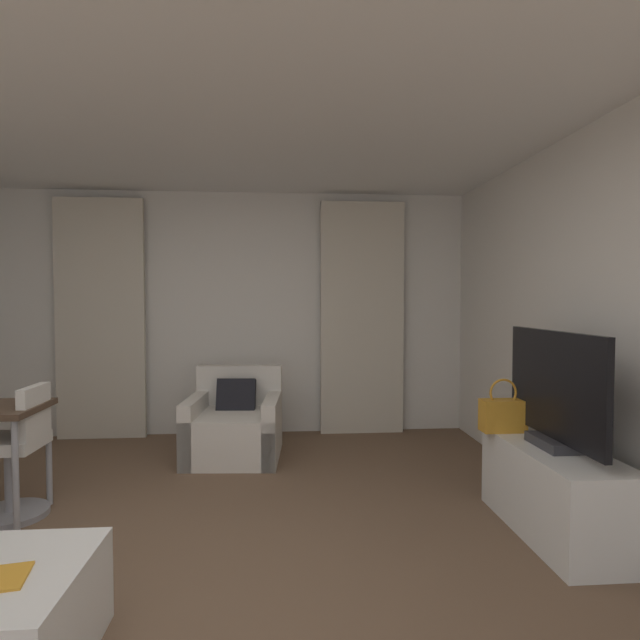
% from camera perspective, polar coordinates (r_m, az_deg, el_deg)
% --- Properties ---
extents(ground_plane, '(12.00, 12.00, 0.00)m').
position_cam_1_polar(ground_plane, '(3.04, -14.58, -26.41)').
color(ground_plane, brown).
extents(wall_window, '(5.12, 0.06, 2.60)m').
position_cam_1_polar(wall_window, '(5.67, -9.38, 0.72)').
color(wall_window, silver).
rests_on(wall_window, ground).
extents(ceiling, '(5.12, 6.12, 0.06)m').
position_cam_1_polar(ceiling, '(2.91, -15.17, 26.01)').
color(ceiling, white).
rests_on(ceiling, wall_left).
extents(curtain_left_panel, '(0.90, 0.06, 2.50)m').
position_cam_1_polar(curtain_left_panel, '(5.83, -23.08, 0.11)').
color(curtain_left_panel, beige).
rests_on(curtain_left_panel, ground).
extents(curtain_right_panel, '(0.90, 0.06, 2.50)m').
position_cam_1_polar(curtain_right_panel, '(5.60, 4.68, 0.21)').
color(curtain_right_panel, beige).
rests_on(curtain_right_panel, ground).
extents(armchair, '(0.88, 0.92, 0.81)m').
position_cam_1_polar(armchair, '(4.92, -9.39, -11.58)').
color(armchair, silver).
rests_on(armchair, ground).
extents(desk_chair, '(0.48, 0.48, 0.88)m').
position_cam_1_polar(desk_chair, '(4.09, -30.62, -13.06)').
color(desk_chair, gray).
rests_on(desk_chair, ground).
extents(coffee_table, '(0.61, 0.73, 0.41)m').
position_cam_1_polar(coffee_table, '(2.60, -31.77, -26.70)').
color(coffee_table, white).
rests_on(coffee_table, ground).
extents(tv_console, '(0.46, 1.13, 0.54)m').
position_cam_1_polar(tv_console, '(3.66, 24.44, -16.83)').
color(tv_console, white).
rests_on(tv_console, ground).
extents(tv_flatscreen, '(0.20, 1.07, 0.72)m').
position_cam_1_polar(tv_flatscreen, '(3.52, 24.47, -7.27)').
color(tv_flatscreen, '#333338').
rests_on(tv_flatscreen, tv_console).
extents(handbag_primary, '(0.30, 0.14, 0.37)m').
position_cam_1_polar(handbag_primary, '(3.85, 19.55, -9.77)').
color(handbag_primary, orange).
rests_on(handbag_primary, tv_console).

